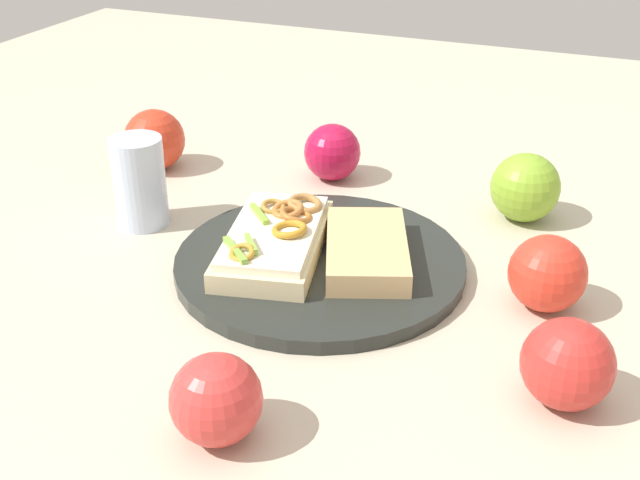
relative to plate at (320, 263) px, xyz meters
The scene contains 11 objects.
ground_plane 0.01m from the plate, ahead, with size 2.00×2.00×0.00m, color #BDB199.
plate is the anchor object (origin of this frame).
sandwich 0.05m from the plate, 169.18° to the right, with size 0.14×0.20×0.04m.
bread_slice_side 0.05m from the plate, 12.77° to the left, with size 0.15×0.08×0.03m, color tan.
apple_0 0.30m from the plate, 24.83° to the right, with size 0.08×0.08×0.08m, color red.
apple_1 0.24m from the plate, 108.40° to the left, with size 0.08×0.08×0.08m, color #B51239.
apple_2 0.36m from the plate, 151.59° to the left, with size 0.08×0.08×0.08m, color red.
apple_3 0.24m from the plate, ahead, with size 0.08×0.08×0.08m, color red.
apple_4 0.28m from the plate, 48.52° to the left, with size 0.08×0.08×0.08m, color #7EAC2C.
apple_5 0.27m from the plate, 84.87° to the right, with size 0.07×0.07×0.07m, color red.
drinking_glass 0.24m from the plate, behind, with size 0.06×0.06×0.11m, color silver.
Camera 1 is at (0.28, -0.68, 0.43)m, focal length 44.05 mm.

